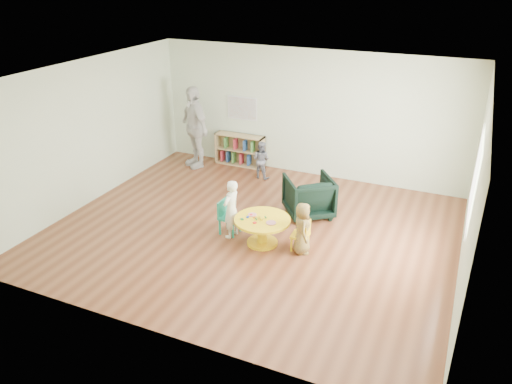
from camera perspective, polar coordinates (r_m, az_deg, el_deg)
room at (r=8.30m, az=-0.37°, el=7.04°), size 7.10×7.00×2.80m
activity_table at (r=8.50m, az=0.73°, el=-3.97°), size 0.96×0.96×0.52m
kid_chair_left at (r=8.87m, az=-3.27°, el=-2.71°), size 0.35×0.35×0.62m
kid_chair_right at (r=8.38m, az=5.35°, el=-4.90°), size 0.30×0.30×0.53m
bookshelf at (r=11.89m, az=-1.85°, el=4.84°), size 1.20×0.30×0.75m
alphabet_poster at (r=11.70m, az=-1.59°, el=9.55°), size 0.74×0.01×0.54m
armchair at (r=9.50m, az=6.06°, el=-0.48°), size 1.18×1.18×0.78m
child_left at (r=8.65m, az=-2.86°, el=-1.97°), size 0.31×0.42×1.06m
child_right at (r=8.24m, az=5.31°, el=-4.15°), size 0.44×0.52×0.90m
toddler at (r=11.11m, az=0.60°, el=3.71°), size 0.45×0.37×0.85m
adult_caretaker at (r=11.72m, az=-7.05°, el=7.38°), size 1.19×1.00×1.91m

